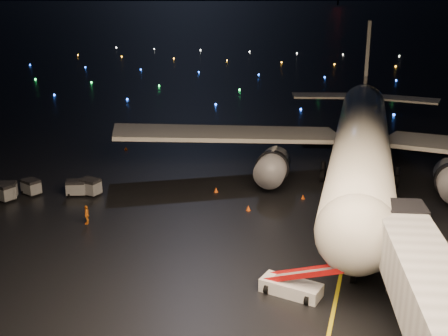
{
  "coord_description": "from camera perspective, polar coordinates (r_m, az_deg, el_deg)",
  "views": [
    {
      "loc": [
        14.22,
        -32.06,
        19.66
      ],
      "look_at": [
        1.14,
        12.0,
        5.0
      ],
      "focal_mm": 45.0,
      "sensor_mm": 36.0,
      "label": 1
    }
  ],
  "objects": [
    {
      "name": "baggage_cart_3",
      "position": [
        59.45,
        -19.01,
        -1.83
      ],
      "size": [
        2.18,
        1.89,
        1.55
      ],
      "primitive_type": "cube",
      "rotation": [
        0.0,
        0.0,
        -0.4
      ],
      "color": "gray",
      "rests_on": "ground"
    },
    {
      "name": "safety_cone_1",
      "position": [
        55.74,
        8.03,
        -2.9
      ],
      "size": [
        0.51,
        0.51,
        0.44
      ],
      "primitive_type": "cone",
      "rotation": [
        0.0,
        0.0,
        0.41
      ],
      "color": "#F5570F",
      "rests_on": "ground"
    },
    {
      "name": "belt_loader",
      "position": [
        38.48,
        6.88,
        -10.68
      ],
      "size": [
        6.22,
        2.95,
        2.91
      ],
      "primitive_type": null,
      "rotation": [
        0.0,
        0.0,
        -0.23
      ],
      "color": "silver",
      "rests_on": "ground"
    },
    {
      "name": "airliner",
      "position": [
        61.18,
        14.05,
        5.93
      ],
      "size": [
        56.93,
        54.33,
        15.48
      ],
      "primitive_type": null,
      "rotation": [
        0.0,
        0.0,
        0.05
      ],
      "color": "silver",
      "rests_on": "ground"
    },
    {
      "name": "baggage_cart_1",
      "position": [
        57.63,
        -13.44,
        -1.88
      ],
      "size": [
        2.2,
        1.75,
        1.67
      ],
      "primitive_type": "cube",
      "rotation": [
        0.0,
        0.0,
        -0.21
      ],
      "color": "gray",
      "rests_on": "ground"
    },
    {
      "name": "safety_cone_0",
      "position": [
        52.37,
        2.48,
        -4.08
      ],
      "size": [
        0.59,
        0.59,
        0.5
      ],
      "primitive_type": "cone",
      "rotation": [
        0.0,
        0.0,
        0.42
      ],
      "color": "#F5570F",
      "rests_on": "ground"
    },
    {
      "name": "taxiway_lights",
      "position": [
        140.15,
        10.7,
        9.4
      ],
      "size": [
        164.0,
        92.0,
        0.36
      ],
      "primitive_type": null,
      "color": "black",
      "rests_on": "ground"
    },
    {
      "name": "baggage_cart_0",
      "position": [
        57.86,
        -14.79,
        -1.96
      ],
      "size": [
        2.18,
        1.86,
        1.57
      ],
      "primitive_type": "cube",
      "rotation": [
        0.0,
        0.0,
        0.36
      ],
      "color": "gray",
      "rests_on": "ground"
    },
    {
      "name": "crew_c",
      "position": [
        50.66,
        -13.77,
        -4.63
      ],
      "size": [
        0.7,
        1.08,
        1.72
      ],
      "primitive_type": "imported",
      "rotation": [
        0.0,
        0.0,
        -1.27
      ],
      "color": "orange",
      "rests_on": "ground"
    },
    {
      "name": "safety_cone_2",
      "position": [
        56.97,
        -0.81,
        -2.24
      ],
      "size": [
        0.48,
        0.48,
        0.49
      ],
      "primitive_type": "cone",
      "rotation": [
        0.0,
        0.0,
        0.11
      ],
      "color": "#F5570F",
      "rests_on": "ground"
    },
    {
      "name": "safety_cone_3",
      "position": [
        72.94,
        -9.93,
        1.98
      ],
      "size": [
        0.56,
        0.56,
        0.48
      ],
      "primitive_type": "cone",
      "rotation": [
        0.0,
        0.0,
        -0.43
      ],
      "color": "#F5570F",
      "rests_on": "ground"
    },
    {
      "name": "baggage_cart_2",
      "position": [
        58.9,
        -21.32,
        -2.19
      ],
      "size": [
        2.4,
        2.08,
        1.71
      ],
      "primitive_type": "cube",
      "rotation": [
        0.0,
        0.0,
        0.4
      ],
      "color": "gray",
      "rests_on": "ground"
    },
    {
      "name": "ground",
      "position": [
        332.94,
        14.48,
        13.76
      ],
      "size": [
        2000.0,
        2000.0,
        0.0
      ],
      "primitive_type": "plane",
      "color": "black",
      "rests_on": "ground"
    },
    {
      "name": "lane_centre",
      "position": [
        51.04,
        12.81,
        -5.42
      ],
      "size": [
        0.25,
        80.0,
        0.02
      ],
      "primitive_type": "cube",
      "color": "gold",
      "rests_on": "ground"
    },
    {
      "name": "baggage_cart_4",
      "position": [
        58.67,
        -21.45,
        -2.3
      ],
      "size": [
        2.29,
        1.91,
        1.68
      ],
      "primitive_type": "cube",
      "rotation": [
        0.0,
        0.0,
        -0.3
      ],
      "color": "gray",
      "rests_on": "ground"
    }
  ]
}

